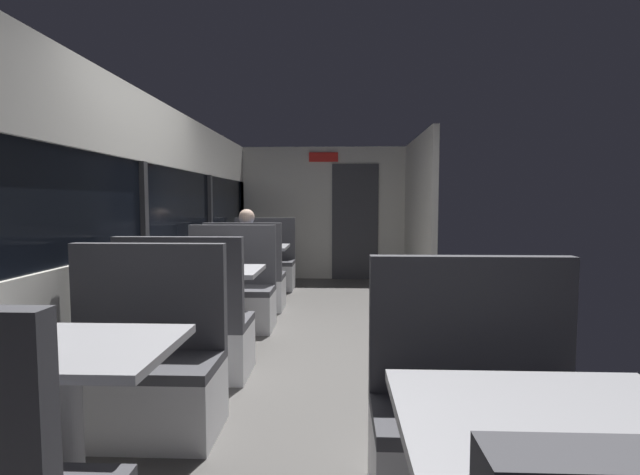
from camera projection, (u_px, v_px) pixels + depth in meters
name	position (u px, v px, depth m)	size (l,w,h in m)	color
ground_plane	(308.00, 357.00, 4.13)	(3.30, 9.20, 0.02)	#514F4C
carriage_window_panel_left	(142.00, 230.00, 4.10)	(0.09, 8.48, 2.30)	beige
carriage_end_bulkhead	(327.00, 214.00, 8.22)	(2.90, 0.11, 2.30)	beige
carriage_aisle_panel_right	(418.00, 215.00, 6.97)	(0.08, 2.40, 2.30)	beige
dining_table_near_window	(69.00, 367.00, 2.03)	(0.90, 0.70, 0.74)	#9E9EA3
bench_near_window_facing_entry	(139.00, 377.00, 2.75)	(0.95, 0.50, 1.10)	silver
dining_table_mid_window	(211.00, 280.00, 4.30)	(0.90, 0.70, 0.74)	#9E9EA3
bench_mid_window_facing_end	(187.00, 335.00, 3.62)	(0.95, 0.50, 1.10)	silver
bench_mid_window_facing_entry	(230.00, 298.00, 5.02)	(0.95, 0.50, 1.10)	silver
dining_table_far_window	(255.00, 253.00, 6.56)	(0.90, 0.70, 0.74)	#9E9EA3
bench_far_window_facing_end	(246.00, 284.00, 5.89)	(0.95, 0.50, 1.10)	silver
bench_far_window_facing_entry	(264.00, 268.00, 7.28)	(0.95, 0.50, 1.10)	silver
dining_table_front_aisle	(552.00, 448.00, 1.36)	(0.90, 0.70, 0.74)	#9E9EA3
bench_front_aisle_facing_entry	(479.00, 433.00, 2.08)	(0.95, 0.50, 1.10)	silver
seated_passenger	(247.00, 266.00, 5.94)	(0.47, 0.55, 1.26)	#26262D
coffee_cup_primary	(24.00, 342.00, 1.91)	(0.07, 0.07, 0.09)	white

